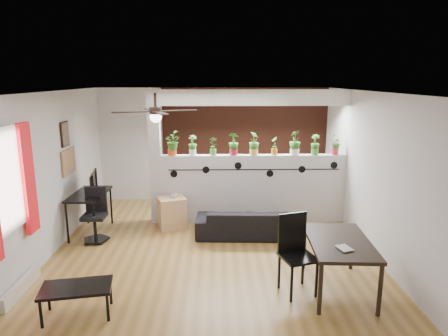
# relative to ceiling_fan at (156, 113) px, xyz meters

# --- Properties ---
(room_shell) EXTENTS (6.30, 7.10, 2.90)m
(room_shell) POSITION_rel_ceiling_fan_xyz_m (0.80, 0.30, -1.01)
(room_shell) COLOR olive
(room_shell) RESTS_ON ground
(partition_wall) EXTENTS (3.60, 0.18, 1.35)m
(partition_wall) POSITION_rel_ceiling_fan_xyz_m (1.60, 1.80, -1.64)
(partition_wall) COLOR #BCBCC1
(partition_wall) RESTS_ON ground
(ceiling_header) EXTENTS (3.60, 0.18, 0.30)m
(ceiling_header) POSITION_rel_ceiling_fan_xyz_m (1.60, 1.80, 0.14)
(ceiling_header) COLOR silver
(ceiling_header) RESTS_ON room_shell
(pier_column) EXTENTS (0.22, 0.20, 2.60)m
(pier_column) POSITION_rel_ceiling_fan_xyz_m (-0.31, 1.80, -1.01)
(pier_column) COLOR #BCBCC1
(pier_column) RESTS_ON ground
(brick_panel) EXTENTS (3.90, 0.05, 2.60)m
(brick_panel) POSITION_rel_ceiling_fan_xyz_m (1.60, 3.27, -1.01)
(brick_panel) COLOR #A64A30
(brick_panel) RESTS_ON ground
(vine_decal) EXTENTS (3.31, 0.01, 0.30)m
(vine_decal) POSITION_rel_ceiling_fan_xyz_m (1.60, 1.70, -1.23)
(vine_decal) COLOR black
(vine_decal) RESTS_ON partition_wall
(window_assembly) EXTENTS (0.09, 1.30, 1.55)m
(window_assembly) POSITION_rel_ceiling_fan_xyz_m (-1.76, -0.90, -0.81)
(window_assembly) COLOR white
(window_assembly) RESTS_ON room_shell
(baseboard_heater) EXTENTS (0.08, 1.00, 0.18)m
(baseboard_heater) POSITION_rel_ceiling_fan_xyz_m (-1.74, -0.90, -2.22)
(baseboard_heater) COLOR silver
(baseboard_heater) RESTS_ON ground
(corkboard) EXTENTS (0.03, 0.60, 0.45)m
(corkboard) POSITION_rel_ceiling_fan_xyz_m (-1.78, 1.25, -0.96)
(corkboard) COLOR #936B47
(corkboard) RESTS_ON room_shell
(framed_art) EXTENTS (0.03, 0.34, 0.44)m
(framed_art) POSITION_rel_ceiling_fan_xyz_m (-1.78, 1.20, -0.46)
(framed_art) COLOR #8C7259
(framed_art) RESTS_ON room_shell
(ceiling_fan) EXTENTS (1.19, 1.19, 0.43)m
(ceiling_fan) POSITION_rel_ceiling_fan_xyz_m (0.00, 0.00, 0.00)
(ceiling_fan) COLOR black
(ceiling_fan) RESTS_ON room_shell
(potted_plant_0) EXTENTS (0.27, 0.30, 0.46)m
(potted_plant_0) POSITION_rel_ceiling_fan_xyz_m (0.02, 1.80, -0.72)
(potted_plant_0) COLOR red
(potted_plant_0) RESTS_ON partition_wall
(potted_plant_1) EXTENTS (0.21, 0.18, 0.39)m
(potted_plant_1) POSITION_rel_ceiling_fan_xyz_m (0.41, 1.80, -0.76)
(potted_plant_1) COLOR white
(potted_plant_1) RESTS_ON partition_wall
(potted_plant_2) EXTENTS (0.18, 0.14, 0.36)m
(potted_plant_2) POSITION_rel_ceiling_fan_xyz_m (0.81, 1.80, -0.77)
(potted_plant_2) COLOR #439235
(potted_plant_2) RESTS_ON partition_wall
(potted_plant_3) EXTENTS (0.26, 0.23, 0.44)m
(potted_plant_3) POSITION_rel_ceiling_fan_xyz_m (1.21, 1.80, -0.73)
(potted_plant_3) COLOR #AD1B30
(potted_plant_3) RESTS_ON partition_wall
(potted_plant_4) EXTENTS (0.23, 0.26, 0.45)m
(potted_plant_4) POSITION_rel_ceiling_fan_xyz_m (1.60, 1.80, -0.73)
(potted_plant_4) COLOR gold
(potted_plant_4) RESTS_ON partition_wall
(potted_plant_5) EXTENTS (0.17, 0.20, 0.36)m
(potted_plant_5) POSITION_rel_ceiling_fan_xyz_m (2.00, 1.80, -0.77)
(potted_plant_5) COLOR orange
(potted_plant_5) RESTS_ON partition_wall
(potted_plant_6) EXTENTS (0.32, 0.32, 0.48)m
(potted_plant_6) POSITION_rel_ceiling_fan_xyz_m (2.39, 1.80, -0.71)
(potted_plant_6) COLOR white
(potted_plant_6) RESTS_ON partition_wall
(potted_plant_7) EXTENTS (0.23, 0.20, 0.39)m
(potted_plant_7) POSITION_rel_ceiling_fan_xyz_m (2.78, 1.80, -0.76)
(potted_plant_7) COLOR green
(potted_plant_7) RESTS_ON partition_wall
(potted_plant_8) EXTENTS (0.20, 0.17, 0.37)m
(potted_plant_8) POSITION_rel_ceiling_fan_xyz_m (3.18, 1.80, -0.77)
(potted_plant_8) COLOR red
(potted_plant_8) RESTS_ON partition_wall
(sofa) EXTENTS (1.69, 0.72, 0.49)m
(sofa) POSITION_rel_ceiling_fan_xyz_m (1.38, 1.03, -2.07)
(sofa) COLOR black
(sofa) RESTS_ON ground
(cube_shelf) EXTENTS (0.61, 0.58, 0.60)m
(cube_shelf) POSITION_rel_ceiling_fan_xyz_m (0.02, 1.46, -2.01)
(cube_shelf) COLOR tan
(cube_shelf) RESTS_ON ground
(cup) EXTENTS (0.14, 0.14, 0.09)m
(cup) POSITION_rel_ceiling_fan_xyz_m (0.07, 1.46, -1.67)
(cup) COLOR gray
(cup) RESTS_ON cube_shelf
(computer_desk) EXTENTS (0.59, 1.08, 0.77)m
(computer_desk) POSITION_rel_ceiling_fan_xyz_m (-1.45, 1.23, -1.62)
(computer_desk) COLOR black
(computer_desk) RESTS_ON ground
(monitor) EXTENTS (0.36, 0.12, 0.20)m
(monitor) POSITION_rel_ceiling_fan_xyz_m (-1.45, 1.38, -1.45)
(monitor) COLOR black
(monitor) RESTS_ON computer_desk
(office_chair) EXTENTS (0.48, 0.48, 0.93)m
(office_chair) POSITION_rel_ceiling_fan_xyz_m (-1.25, 0.87, -1.90)
(office_chair) COLOR black
(office_chair) RESTS_ON ground
(dining_table) EXTENTS (0.86, 1.34, 0.71)m
(dining_table) POSITION_rel_ceiling_fan_xyz_m (2.50, -0.88, -1.68)
(dining_table) COLOR black
(dining_table) RESTS_ON ground
(book) EXTENTS (0.21, 0.24, 0.02)m
(book) POSITION_rel_ceiling_fan_xyz_m (2.40, -1.18, -1.59)
(book) COLOR gray
(book) RESTS_ON dining_table
(folding_chair) EXTENTS (0.54, 0.54, 1.06)m
(folding_chair) POSITION_rel_ceiling_fan_xyz_m (1.91, -0.87, -1.69)
(folding_chair) COLOR black
(folding_chair) RESTS_ON ground
(coffee_table) EXTENTS (0.88, 0.58, 0.38)m
(coffee_table) POSITION_rel_ceiling_fan_xyz_m (-0.81, -1.43, -1.97)
(coffee_table) COLOR black
(coffee_table) RESTS_ON ground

